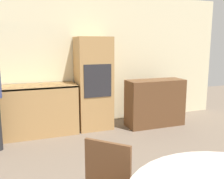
% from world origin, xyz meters
% --- Properties ---
extents(wall_back, '(6.91, 0.05, 2.60)m').
position_xyz_m(wall_back, '(0.00, 5.26, 1.30)').
color(wall_back, beige).
rests_on(wall_back, ground_plane).
extents(oven_unit, '(0.64, 0.59, 1.75)m').
position_xyz_m(oven_unit, '(0.44, 4.92, 0.88)').
color(oven_unit, tan).
rests_on(oven_unit, ground_plane).
extents(sideboard, '(1.16, 0.45, 0.93)m').
position_xyz_m(sideboard, '(1.62, 4.62, 0.46)').
color(sideboard, brown).
rests_on(sideboard, ground_plane).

